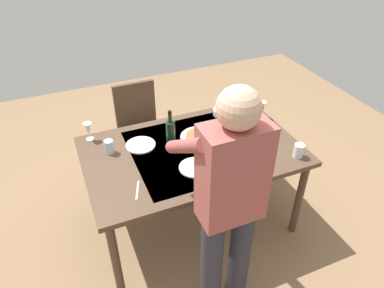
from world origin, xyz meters
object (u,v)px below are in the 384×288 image
at_px(wine_bottle, 171,132).
at_px(wine_glass_left, 88,128).
at_px(wine_glass_right, 262,107).
at_px(water_cup_near_right, 109,147).
at_px(dinner_plate_near, 141,145).
at_px(dinner_plate_far, 195,168).
at_px(dining_table, 192,156).
at_px(side_bowl_salad, 223,111).
at_px(person_server, 229,202).
at_px(chair_near, 139,123).
at_px(serving_bowl_pasta, 200,139).
at_px(water_cup_near_left, 299,151).

relative_size(wine_bottle, wine_glass_left, 1.96).
distance_m(wine_glass_right, water_cup_near_right, 1.33).
relative_size(dinner_plate_near, dinner_plate_far, 1.00).
xyz_separation_m(dining_table, side_bowl_salad, (-0.46, -0.37, 0.10)).
relative_size(person_server, wine_glass_right, 11.19).
distance_m(chair_near, dinner_plate_far, 1.15).
relative_size(chair_near, wine_glass_left, 6.03).
height_order(wine_bottle, dinner_plate_far, wine_bottle).
xyz_separation_m(chair_near, serving_bowl_pasta, (-0.28, 0.83, 0.28)).
relative_size(water_cup_near_left, water_cup_near_right, 0.99).
bearing_deg(person_server, wine_glass_left, -63.94).
xyz_separation_m(dining_table, water_cup_near_left, (-0.69, 0.39, 0.12)).
bearing_deg(person_server, chair_near, -87.19).
relative_size(person_server, dinner_plate_near, 7.34).
height_order(chair_near, dinner_plate_far, chair_near).
bearing_deg(dining_table, wine_bottle, -46.16).
height_order(wine_glass_left, serving_bowl_pasta, wine_glass_left).
height_order(wine_bottle, water_cup_near_right, wine_bottle).
xyz_separation_m(chair_near, water_cup_near_right, (0.40, 0.69, 0.30)).
distance_m(chair_near, wine_glass_right, 1.21).
bearing_deg(water_cup_near_right, chair_near, -120.17).
bearing_deg(person_server, dinner_plate_far, -93.44).
distance_m(wine_glass_right, dinner_plate_near, 1.09).
xyz_separation_m(chair_near, side_bowl_salad, (-0.64, 0.53, 0.28)).
bearing_deg(chair_near, wine_glass_right, 143.18).
distance_m(person_server, wine_bottle, 0.91).
distance_m(wine_bottle, wine_glass_right, 0.87).
bearing_deg(wine_bottle, dinner_plate_near, -17.20).
relative_size(serving_bowl_pasta, dinner_plate_near, 1.30).
bearing_deg(wine_glass_left, dinner_plate_far, 133.76).
bearing_deg(water_cup_near_right, side_bowl_salad, -170.88).
height_order(water_cup_near_right, side_bowl_salad, water_cup_near_right).
distance_m(side_bowl_salad, dinner_plate_near, 0.82).
xyz_separation_m(chair_near, person_server, (-0.08, 1.68, 0.43)).
bearing_deg(wine_glass_left, dining_table, 147.82).
bearing_deg(side_bowl_salad, dining_table, 39.15).
relative_size(wine_glass_right, side_bowl_salad, 0.84).
relative_size(water_cup_near_right, dinner_plate_near, 0.47).
bearing_deg(wine_glass_right, dinner_plate_near, 0.36).
relative_size(dining_table, serving_bowl_pasta, 5.45).
bearing_deg(dining_table, wine_glass_right, -164.49).
distance_m(wine_glass_left, serving_bowl_pasta, 0.88).
bearing_deg(wine_glass_left, water_cup_near_right, 114.89).
height_order(wine_glass_left, dinner_plate_far, wine_glass_left).
xyz_separation_m(person_server, side_bowl_salad, (-0.56, -1.15, -0.16)).
relative_size(person_server, wine_glass_left, 11.19).
relative_size(dining_table, dinner_plate_far, 7.10).
distance_m(wine_bottle, side_bowl_salad, 0.63).
bearing_deg(dinner_plate_near, wine_bottle, 162.80).
bearing_deg(dining_table, water_cup_near_left, 150.82).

